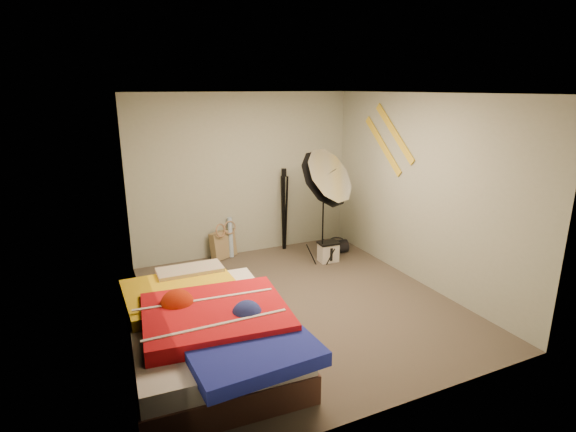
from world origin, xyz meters
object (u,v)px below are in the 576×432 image
camera_case (328,252)px  photo_umbrella (324,180)px  wrapping_roll (231,237)px  camera_tripod (284,204)px  bed (208,330)px  tote_bag (223,244)px  duffel_bag (337,247)px

camera_case → photo_umbrella: 1.22m
wrapping_roll → camera_tripod: (0.90, -0.04, 0.45)m
bed → camera_tripod: (1.94, 2.51, 0.46)m
camera_tripod → photo_umbrella: bearing=-79.9°
wrapping_roll → camera_tripod: bearing=-2.8°
tote_bag → camera_case: (1.41, -0.82, -0.07)m
bed → duffel_bag: bearing=37.0°
duffel_bag → camera_tripod: camera_tripod is taller
wrapping_roll → camera_tripod: camera_tripod is taller
wrapping_roll → camera_case: (1.28, -0.82, -0.17)m
duffel_bag → photo_umbrella: photo_umbrella is taller
tote_bag → camera_tripod: camera_tripod is taller
duffel_bag → camera_tripod: (-0.69, 0.53, 0.66)m
tote_bag → photo_umbrella: bearing=-65.2°
photo_umbrella → duffel_bag: bearing=40.6°
duffel_bag → bed: bed is taller
tote_bag → wrapping_roll: wrapping_roll is taller
duffel_bag → camera_tripod: bearing=147.5°
wrapping_roll → bed: wrapping_roll is taller
camera_tripod → wrapping_roll: bearing=177.2°
tote_bag → photo_umbrella: photo_umbrella is taller
tote_bag → camera_tripod: 1.16m
camera_case → duffel_bag: bearing=42.8°
duffel_bag → wrapping_roll: bearing=165.2°
bed → photo_umbrella: bearing=36.1°
bed → camera_tripod: 3.21m
camera_case → duffel_bag: (0.30, 0.25, -0.04)m
wrapping_roll → photo_umbrella: 1.79m
wrapping_roll → duffel_bag: (1.59, -0.57, -0.21)m
camera_case → bed: bearing=-140.2°
bed → photo_umbrella: (2.12, 1.54, 1.02)m
bed → camera_tripod: camera_tripod is taller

